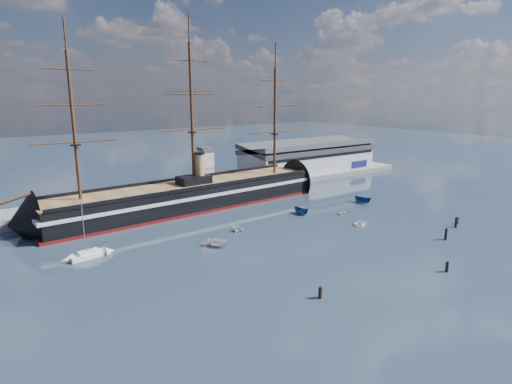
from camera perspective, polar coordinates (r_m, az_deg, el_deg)
ground at (r=124.92m, az=-0.20°, el=-3.41°), size 600.00×600.00×0.00m
quay at (r=159.37m, az=-4.85°, el=0.19°), size 180.00×18.00×2.00m
warehouse at (r=189.62m, az=7.00°, el=4.67°), size 63.00×21.00×11.60m
quay_tower at (r=151.45m, az=-6.60°, el=3.23°), size 5.00×5.00×15.00m
warship at (r=134.21m, az=-9.61°, el=-0.64°), size 113.22×20.17×53.94m
sailboat at (r=101.93m, az=-21.41°, el=-7.75°), size 8.34×3.51×12.93m
motorboat_a at (r=102.23m, az=-5.19°, el=-7.29°), size 6.64×4.59×2.50m
motorboat_b at (r=121.51m, az=13.95°, el=-4.29°), size 1.59×3.27×1.47m
motorboat_c at (r=128.97m, az=6.05°, el=-2.95°), size 6.44×2.89×2.50m
motorboat_d at (r=112.68m, az=-2.39°, el=-5.28°), size 6.30×4.50×2.12m
motorboat_e at (r=130.87m, az=11.80°, el=-2.92°), size 2.23×2.74×1.21m
motorboat_f at (r=145.34m, az=14.03°, el=-1.43°), size 7.13×4.19×2.69m
piling_near_left at (r=78.89m, az=8.53°, el=-13.83°), size 0.64×0.64×2.95m
piling_near_mid at (r=96.50m, az=24.06°, el=-9.70°), size 0.64×0.64×2.96m
piling_near_right at (r=116.29m, az=23.93°, el=-5.85°), size 0.64×0.64×3.66m
piling_far_right at (r=131.30m, az=25.24°, el=-3.88°), size 0.64×0.64×2.69m
piling_extra at (r=127.92m, az=25.05°, el=-4.29°), size 0.64×0.64×3.62m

